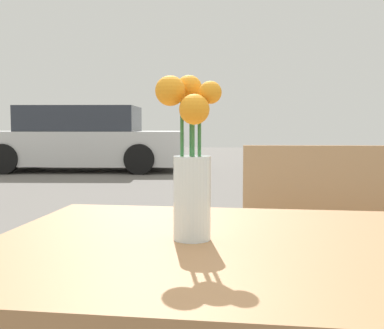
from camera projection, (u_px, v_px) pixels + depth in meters
name	position (u px, v px, depth m)	size (l,w,h in m)	color
table_front	(218.00, 292.00, 0.96)	(0.96, 0.83, 0.73)	#9E7047
flower_vase	(191.00, 169.00, 0.96)	(0.13, 0.12, 0.33)	silver
parked_car	(81.00, 140.00, 10.20)	(4.42, 2.01, 1.36)	silver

